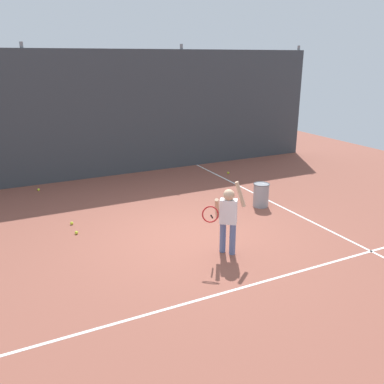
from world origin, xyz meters
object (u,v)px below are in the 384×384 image
Objects in this scene: tennis_player at (228,216)px; ball_hopper at (261,195)px; tennis_ball_2 at (228,173)px; tennis_ball_4 at (76,233)px; tennis_ball_1 at (39,190)px; tennis_ball_0 at (72,223)px; water_bottle at (232,217)px.

tennis_player is 2.68m from ball_hopper.
tennis_ball_4 is (-5.02, -2.45, 0.00)m from tennis_ball_2.
ball_hopper is 4.26m from tennis_ball_4.
tennis_ball_1 is 1.00× the size of tennis_ball_4.
tennis_player is 5.33m from tennis_ball_2.
tennis_ball_4 is at bearing -91.11° from tennis_ball_0.
tennis_ball_2 is at bearing 74.24° from ball_hopper.
tennis_ball_0 is 1.00× the size of tennis_ball_4.
tennis_ball_2 is at bearing 60.06° from water_bottle.
ball_hopper is 1.24m from water_bottle.
tennis_ball_1 is 1.00× the size of tennis_ball_2.
tennis_ball_0 is at bearing -82.94° from tennis_ball_1.
water_bottle reaches higher than tennis_ball_2.
tennis_ball_4 is (0.33, -3.27, 0.00)m from tennis_ball_1.
water_bottle reaches higher than tennis_ball_4.
tennis_ball_1 and tennis_ball_4 have the same top height.
tennis_player reaches higher than tennis_ball_1.
tennis_player is 2.40× the size of ball_hopper.
tennis_ball_0 is 0.54m from tennis_ball_4.
water_bottle is at bearing -119.94° from tennis_ball_2.
tennis_ball_1 is (-2.59, 5.32, -0.69)m from tennis_player.
tennis_ball_0 is 1.00× the size of tennis_ball_2.
tennis_ball_1 is (-4.57, 3.58, -0.26)m from ball_hopper.
tennis_player is 20.46× the size of tennis_ball_0.
water_bottle is 3.33× the size of tennis_ball_2.
tennis_ball_0 is (-4.23, 0.84, -0.26)m from ball_hopper.
water_bottle is 3.78m from tennis_ball_2.
tennis_ball_0 is 1.00× the size of tennis_ball_1.
tennis_ball_0 is at bearing 168.72° from ball_hopper.
tennis_player reaches higher than tennis_ball_2.
ball_hopper is 4.33m from tennis_ball_0.
ball_hopper is 8.52× the size of tennis_ball_2.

